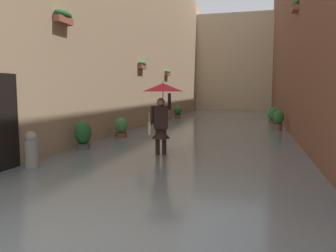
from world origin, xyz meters
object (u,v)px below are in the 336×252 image
at_px(potted_plant_mid_right, 178,112).
at_px(potted_plant_near_right, 83,136).
at_px(potted_plant_mid_left, 278,119).
at_px(mooring_bollard, 32,152).
at_px(potted_plant_near_left, 272,116).
at_px(person_wading, 162,103).
at_px(potted_plant_far_left, 275,114).
at_px(potted_plant_far_right, 121,128).

bearing_deg(potted_plant_mid_right, potted_plant_near_right, 89.55).
height_order(potted_plant_mid_left, mooring_bollard, potted_plant_mid_left).
bearing_deg(potted_plant_near_left, potted_plant_mid_right, -24.81).
relative_size(person_wading, mooring_bollard, 2.26).
xyz_separation_m(potted_plant_mid_left, potted_plant_near_right, (5.89, 6.33, -0.07)).
bearing_deg(potted_plant_mid_left, potted_plant_far_left, -91.55).
bearing_deg(mooring_bollard, potted_plant_mid_right, -90.17).
bearing_deg(potted_plant_near_left, mooring_bollard, 63.81).
xyz_separation_m(potted_plant_mid_right, potted_plant_far_left, (-5.94, 0.50, 0.03)).
bearing_deg(person_wading, potted_plant_near_right, -4.85).
distance_m(potted_plant_mid_right, potted_plant_near_right, 11.87).
bearing_deg(mooring_bollard, potted_plant_far_right, -90.43).
height_order(potted_plant_far_right, potted_plant_near_right, potted_plant_near_right).
distance_m(potted_plant_far_right, potted_plant_mid_left, 6.89).
bearing_deg(potted_plant_near_right, potted_plant_mid_left, -132.94).
relative_size(person_wading, potted_plant_near_right, 2.25).
bearing_deg(person_wading, potted_plant_far_right, -49.80).
bearing_deg(potted_plant_mid_left, potted_plant_near_left, -87.62).
relative_size(potted_plant_far_right, potted_plant_mid_left, 0.84).
xyz_separation_m(potted_plant_far_right, potted_plant_near_right, (0.09, 2.62, 0.08)).
bearing_deg(mooring_bollard, potted_plant_mid_left, -123.84).
height_order(potted_plant_mid_left, potted_plant_near_right, potted_plant_mid_left).
height_order(potted_plant_far_left, mooring_bollard, mooring_bollard).
relative_size(potted_plant_near_left, potted_plant_mid_left, 0.96).
height_order(potted_plant_near_left, potted_plant_mid_right, potted_plant_near_left).
bearing_deg(potted_plant_mid_right, mooring_bollard, 89.83).
bearing_deg(potted_plant_far_right, potted_plant_near_right, 88.02).
bearing_deg(potted_plant_far_left, potted_plant_far_right, 55.84).
bearing_deg(potted_plant_mid_right, potted_plant_near_left, 155.19).
bearing_deg(potted_plant_mid_left, potted_plant_mid_right, -43.70).
height_order(potted_plant_far_right, potted_plant_mid_left, potted_plant_mid_left).
xyz_separation_m(person_wading, potted_plant_far_right, (2.39, -2.83, -1.08)).
bearing_deg(potted_plant_far_right, potted_plant_far_left, -124.16).
height_order(potted_plant_near_left, potted_plant_far_left, potted_plant_near_left).
xyz_separation_m(person_wading, mooring_bollard, (2.43, 2.17, -1.04)).
height_order(potted_plant_mid_right, mooring_bollard, mooring_bollard).
bearing_deg(potted_plant_near_right, mooring_bollard, 91.27).
relative_size(person_wading, potted_plant_far_right, 2.53).
relative_size(potted_plant_mid_left, potted_plant_near_right, 1.06).
bearing_deg(person_wading, potted_plant_mid_right, -78.81).
xyz_separation_m(potted_plant_mid_right, potted_plant_near_right, (0.09, 11.87, 0.06)).
xyz_separation_m(potted_plant_near_left, potted_plant_near_right, (5.77, 9.25, -0.02)).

